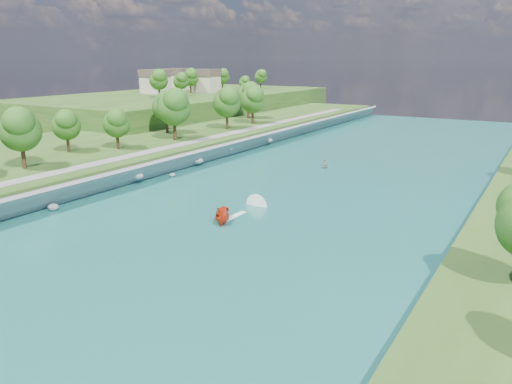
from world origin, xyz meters
The scene contains 11 objects.
ground centered at (0.00, 0.00, 0.00)m, with size 260.00×260.00×0.00m, color #2D5119.
river_water centered at (0.00, 20.00, 0.05)m, with size 55.00×240.00×0.10m, color #1B5F68.
berm_west centered at (-50.00, 20.00, 1.75)m, with size 45.00×240.00×3.50m, color #2D5119.
ridge_west centered at (-82.50, 95.00, 4.50)m, with size 60.00×120.00×9.00m, color #2D5119.
riprap_bank centered at (-25.84, 19.43, 1.79)m, with size 3.79×236.00×4.05m.
riverside_path centered at (-32.50, 20.00, 3.55)m, with size 3.00×200.00×0.10m, color gray.
ridge_houses centered at (-88.67, 100.00, 13.31)m, with size 29.50×29.50×8.40m.
trees_west centered at (-41.38, 10.45, 9.73)m, with size 18.00×150.51×13.72m.
trees_ridge centered at (-75.29, 98.40, 13.88)m, with size 22.16×66.99×10.56m.
motorboat centered at (-1.11, 2.97, 0.89)m, with size 3.66×19.27×2.02m.
raft centered at (-3.44, 41.11, 0.44)m, with size 2.91×3.31×1.52m.
Camera 1 is at (35.51, -50.21, 21.37)m, focal length 35.00 mm.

